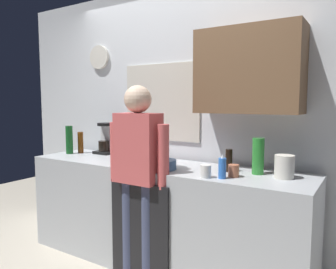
{
  "coord_description": "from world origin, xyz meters",
  "views": [
    {
      "loc": [
        1.58,
        -2.06,
        1.47
      ],
      "look_at": [
        0.13,
        0.25,
        1.19
      ],
      "focal_mm": 34.8,
      "sensor_mm": 36.0,
      "label": 1
    }
  ],
  "objects_px": {
    "cup_white_mug": "(206,171)",
    "mixing_bowl": "(163,164)",
    "bottle_red_vinegar": "(120,146)",
    "bottle_amber_beer": "(81,142)",
    "storage_canister": "(284,167)",
    "coffee_maker": "(107,140)",
    "cup_terracotta_mug": "(234,171)",
    "bottle_clear_soda": "(258,156)",
    "person_at_sink": "(138,167)",
    "dish_soap": "(222,168)",
    "bottle_green_wine": "(69,140)",
    "bottle_dark_sauce": "(229,160)"
  },
  "relations": [
    {
      "from": "bottle_clear_soda",
      "to": "person_at_sink",
      "type": "distance_m",
      "value": 0.94
    },
    {
      "from": "bottle_clear_soda",
      "to": "storage_canister",
      "type": "height_order",
      "value": "bottle_clear_soda"
    },
    {
      "from": "coffee_maker",
      "to": "bottle_green_wine",
      "type": "bearing_deg",
      "value": -143.1
    },
    {
      "from": "cup_terracotta_mug",
      "to": "dish_soap",
      "type": "xyz_separation_m",
      "value": [
        -0.05,
        -0.09,
        0.03
      ]
    },
    {
      "from": "coffee_maker",
      "to": "dish_soap",
      "type": "relative_size",
      "value": 1.83
    },
    {
      "from": "person_at_sink",
      "to": "cup_white_mug",
      "type": "bearing_deg",
      "value": 9.81
    },
    {
      "from": "bottle_clear_soda",
      "to": "storage_canister",
      "type": "bearing_deg",
      "value": -9.37
    },
    {
      "from": "storage_canister",
      "to": "bottle_amber_beer",
      "type": "bearing_deg",
      "value": 178.87
    },
    {
      "from": "cup_terracotta_mug",
      "to": "dish_soap",
      "type": "relative_size",
      "value": 0.51
    },
    {
      "from": "cup_terracotta_mug",
      "to": "cup_white_mug",
      "type": "bearing_deg",
      "value": -141.99
    },
    {
      "from": "bottle_clear_soda",
      "to": "bottle_red_vinegar",
      "type": "height_order",
      "value": "bottle_clear_soda"
    },
    {
      "from": "cup_white_mug",
      "to": "mixing_bowl",
      "type": "xyz_separation_m",
      "value": [
        -0.43,
        0.08,
        -0.01
      ]
    },
    {
      "from": "person_at_sink",
      "to": "mixing_bowl",
      "type": "bearing_deg",
      "value": 49.65
    },
    {
      "from": "bottle_red_vinegar",
      "to": "dish_soap",
      "type": "relative_size",
      "value": 1.22
    },
    {
      "from": "cup_white_mug",
      "to": "bottle_amber_beer",
      "type": "bearing_deg",
      "value": 168.76
    },
    {
      "from": "bottle_red_vinegar",
      "to": "cup_white_mug",
      "type": "distance_m",
      "value": 1.17
    },
    {
      "from": "mixing_bowl",
      "to": "dish_soap",
      "type": "distance_m",
      "value": 0.54
    },
    {
      "from": "dish_soap",
      "to": "person_at_sink",
      "type": "relative_size",
      "value": 0.11
    },
    {
      "from": "cup_white_mug",
      "to": "cup_terracotta_mug",
      "type": "relative_size",
      "value": 1.03
    },
    {
      "from": "dish_soap",
      "to": "cup_white_mug",
      "type": "bearing_deg",
      "value": -160.93
    },
    {
      "from": "coffee_maker",
      "to": "mixing_bowl",
      "type": "distance_m",
      "value": 1.05
    },
    {
      "from": "cup_white_mug",
      "to": "cup_terracotta_mug",
      "type": "height_order",
      "value": "cup_white_mug"
    },
    {
      "from": "cup_white_mug",
      "to": "storage_canister",
      "type": "bearing_deg",
      "value": 30.27
    },
    {
      "from": "bottle_green_wine",
      "to": "bottle_clear_soda",
      "type": "bearing_deg",
      "value": 2.52
    },
    {
      "from": "bottle_amber_beer",
      "to": "storage_canister",
      "type": "xyz_separation_m",
      "value": [
        2.15,
        -0.04,
        -0.03
      ]
    },
    {
      "from": "bottle_dark_sauce",
      "to": "dish_soap",
      "type": "bearing_deg",
      "value": -78.93
    },
    {
      "from": "bottle_dark_sauce",
      "to": "cup_white_mug",
      "type": "bearing_deg",
      "value": -102.72
    },
    {
      "from": "bottle_amber_beer",
      "to": "cup_white_mug",
      "type": "distance_m",
      "value": 1.69
    },
    {
      "from": "mixing_bowl",
      "to": "bottle_red_vinegar",
      "type": "bearing_deg",
      "value": 159.02
    },
    {
      "from": "bottle_green_wine",
      "to": "dish_soap",
      "type": "bearing_deg",
      "value": -6.01
    },
    {
      "from": "coffee_maker",
      "to": "cup_terracotta_mug",
      "type": "distance_m",
      "value": 1.6
    },
    {
      "from": "dish_soap",
      "to": "storage_canister",
      "type": "bearing_deg",
      "value": 33.21
    },
    {
      "from": "storage_canister",
      "to": "person_at_sink",
      "type": "distance_m",
      "value": 1.12
    },
    {
      "from": "coffee_maker",
      "to": "cup_white_mug",
      "type": "distance_m",
      "value": 1.48
    },
    {
      "from": "cup_terracotta_mug",
      "to": "coffee_maker",
      "type": "bearing_deg",
      "value": 167.6
    },
    {
      "from": "bottle_clear_soda",
      "to": "bottle_amber_beer",
      "type": "height_order",
      "value": "bottle_clear_soda"
    },
    {
      "from": "bottle_amber_beer",
      "to": "bottle_clear_soda",
      "type": "bearing_deg",
      "value": -0.26
    },
    {
      "from": "bottle_red_vinegar",
      "to": "storage_canister",
      "type": "relative_size",
      "value": 1.29
    },
    {
      "from": "mixing_bowl",
      "to": "bottle_dark_sauce",
      "type": "bearing_deg",
      "value": 22.54
    },
    {
      "from": "bottle_green_wine",
      "to": "bottle_dark_sauce",
      "type": "bearing_deg",
      "value": 1.72
    },
    {
      "from": "bottle_amber_beer",
      "to": "person_at_sink",
      "type": "distance_m",
      "value": 1.16
    },
    {
      "from": "bottle_red_vinegar",
      "to": "bottle_amber_beer",
      "type": "bearing_deg",
      "value": -178.12
    },
    {
      "from": "dish_soap",
      "to": "bottle_green_wine",
      "type": "bearing_deg",
      "value": 173.99
    },
    {
      "from": "coffee_maker",
      "to": "mixing_bowl",
      "type": "height_order",
      "value": "coffee_maker"
    },
    {
      "from": "cup_white_mug",
      "to": "mixing_bowl",
      "type": "bearing_deg",
      "value": 169.1
    },
    {
      "from": "bottle_amber_beer",
      "to": "mixing_bowl",
      "type": "distance_m",
      "value": 1.26
    },
    {
      "from": "bottle_amber_beer",
      "to": "bottle_red_vinegar",
      "type": "distance_m",
      "value": 0.54
    },
    {
      "from": "bottle_green_wine",
      "to": "cup_white_mug",
      "type": "bearing_deg",
      "value": -7.68
    },
    {
      "from": "bottle_red_vinegar",
      "to": "cup_white_mug",
      "type": "bearing_deg",
      "value": -17.25
    },
    {
      "from": "bottle_dark_sauce",
      "to": "storage_canister",
      "type": "xyz_separation_m",
      "value": [
        0.43,
        0.0,
        -0.0
      ]
    }
  ]
}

